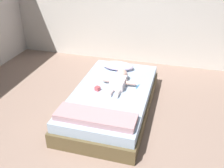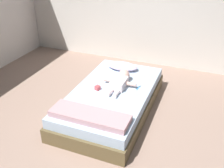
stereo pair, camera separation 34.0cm
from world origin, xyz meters
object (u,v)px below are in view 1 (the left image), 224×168
object	(u,v)px
pillow	(118,66)
toy_block	(98,89)
toothbrush	(138,86)
bed	(112,100)
baby	(119,81)

from	to	relation	value
pillow	toy_block	size ratio (longest dim) A/B	6.46
pillow	toothbrush	size ratio (longest dim) A/B	4.09
bed	baby	distance (m)	0.32
pillow	toy_block	xyz separation A→B (m)	(-0.11, -0.79, -0.03)
toothbrush	pillow	bearing A→B (deg)	131.02
pillow	baby	world-z (taller)	baby
toothbrush	toy_block	distance (m)	0.62
pillow	toothbrush	bearing A→B (deg)	-48.98
bed	baby	world-z (taller)	baby
bed	toothbrush	world-z (taller)	toothbrush
bed	toy_block	world-z (taller)	toy_block
bed	toothbrush	bearing A→B (deg)	30.08
bed	baby	xyz separation A→B (m)	(0.07, 0.18, 0.25)
bed	baby	size ratio (longest dim) A/B	3.17
toy_block	baby	bearing A→B (deg)	43.95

